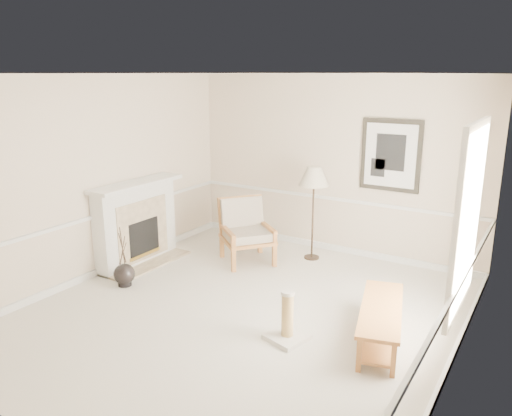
{
  "coord_description": "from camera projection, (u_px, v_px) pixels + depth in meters",
  "views": [
    {
      "loc": [
        3.16,
        -4.77,
        2.9
      ],
      "look_at": [
        -0.22,
        0.7,
        1.17
      ],
      "focal_mm": 35.0,
      "sensor_mm": 36.0,
      "label": 1
    }
  ],
  "objects": [
    {
      "name": "ground",
      "position": [
        241.0,
        312.0,
        6.27
      ],
      "size": [
        5.5,
        5.5,
        0.0
      ],
      "primitive_type": "plane",
      "color": "silver",
      "rests_on": "ground"
    },
    {
      "name": "room",
      "position": [
        254.0,
        166.0,
        5.78
      ],
      "size": [
        5.04,
        5.54,
        2.92
      ],
      "color": "beige",
      "rests_on": "ground"
    },
    {
      "name": "fireplace",
      "position": [
        137.0,
        223.0,
        7.78
      ],
      "size": [
        0.64,
        1.64,
        1.31
      ],
      "color": "white",
      "rests_on": "ground"
    },
    {
      "name": "floor_vase",
      "position": [
        124.0,
        275.0,
        7.02
      ],
      "size": [
        0.3,
        0.3,
        0.87
      ],
      "rotation": [
        0.0,
        0.0,
        -0.35
      ],
      "color": "black",
      "rests_on": "ground"
    },
    {
      "name": "armchair",
      "position": [
        245.0,
        228.0,
        7.93
      ],
      "size": [
        1.09,
        1.09,
        1.0
      ],
      "rotation": [
        0.0,
        0.0,
        0.89
      ],
      "color": "#A65E35",
      "rests_on": "ground"
    },
    {
      "name": "floor_lamp",
      "position": [
        314.0,
        179.0,
        7.77
      ],
      "size": [
        0.63,
        0.63,
        1.51
      ],
      "rotation": [
        0.0,
        0.0,
        -0.42
      ],
      "color": "black",
      "rests_on": "ground"
    },
    {
      "name": "bench",
      "position": [
        381.0,
        319.0,
        5.52
      ],
      "size": [
        0.79,
        1.52,
        0.42
      ],
      "rotation": [
        0.0,
        0.0,
        0.26
      ],
      "color": "#A65E35",
      "rests_on": "ground"
    },
    {
      "name": "scratching_post",
      "position": [
        287.0,
        324.0,
        5.59
      ],
      "size": [
        0.51,
        0.51,
        0.59
      ],
      "rotation": [
        0.0,
        0.0,
        -0.26
      ],
      "color": "white",
      "rests_on": "ground"
    }
  ]
}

